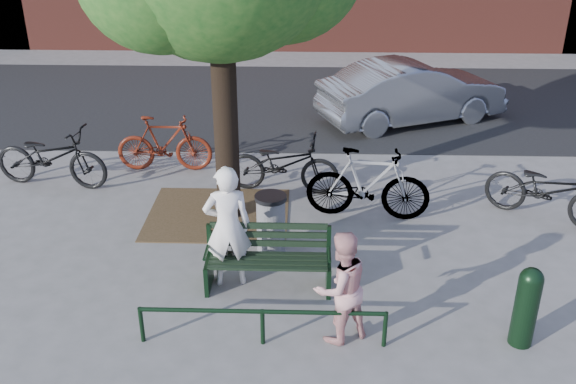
{
  "coord_description": "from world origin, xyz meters",
  "views": [
    {
      "loc": [
        0.51,
        -7.55,
        5.18
      ],
      "look_at": [
        0.24,
        1.0,
        1.03
      ],
      "focal_mm": 40.0,
      "sensor_mm": 36.0,
      "label": 1
    }
  ],
  "objects_px": {
    "bollard": "(527,304)",
    "litter_bin": "(271,224)",
    "park_bench": "(268,256)",
    "parked_car": "(412,92)",
    "bicycle_c": "(283,164)",
    "person_left": "(228,227)",
    "person_right": "(341,288)"
  },
  "relations": [
    {
      "from": "bollard",
      "to": "parked_car",
      "type": "bearing_deg",
      "value": 91.6
    },
    {
      "from": "bollard",
      "to": "person_right",
      "type": "bearing_deg",
      "value": 179.15
    },
    {
      "from": "bicycle_c",
      "to": "parked_car",
      "type": "distance_m",
      "value": 4.88
    },
    {
      "from": "person_left",
      "to": "bollard",
      "type": "relative_size",
      "value": 1.66
    },
    {
      "from": "person_left",
      "to": "park_bench",
      "type": "bearing_deg",
      "value": 162.33
    },
    {
      "from": "person_left",
      "to": "person_right",
      "type": "relative_size",
      "value": 1.21
    },
    {
      "from": "bicycle_c",
      "to": "parked_car",
      "type": "height_order",
      "value": "parked_car"
    },
    {
      "from": "park_bench",
      "to": "person_right",
      "type": "height_order",
      "value": "person_right"
    },
    {
      "from": "bollard",
      "to": "park_bench",
      "type": "bearing_deg",
      "value": 160.04
    },
    {
      "from": "person_left",
      "to": "parked_car",
      "type": "distance_m",
      "value": 7.8
    },
    {
      "from": "person_right",
      "to": "bicycle_c",
      "type": "bearing_deg",
      "value": -107.35
    },
    {
      "from": "park_bench",
      "to": "person_left",
      "type": "height_order",
      "value": "person_left"
    },
    {
      "from": "park_bench",
      "to": "bicycle_c",
      "type": "bearing_deg",
      "value": 88.5
    },
    {
      "from": "person_right",
      "to": "bicycle_c",
      "type": "xyz_separation_m",
      "value": [
        -0.87,
        4.23,
        -0.2
      ]
    },
    {
      "from": "bollard",
      "to": "litter_bin",
      "type": "xyz_separation_m",
      "value": [
        -3.22,
        2.06,
        -0.08
      ]
    },
    {
      "from": "person_left",
      "to": "person_right",
      "type": "distance_m",
      "value": 1.94
    },
    {
      "from": "person_left",
      "to": "parked_car",
      "type": "relative_size",
      "value": 0.41
    },
    {
      "from": "park_bench",
      "to": "parked_car",
      "type": "distance_m",
      "value": 7.63
    },
    {
      "from": "park_bench",
      "to": "person_right",
      "type": "bearing_deg",
      "value": -49.92
    },
    {
      "from": "bollard",
      "to": "litter_bin",
      "type": "relative_size",
      "value": 1.1
    },
    {
      "from": "person_left",
      "to": "litter_bin",
      "type": "xyz_separation_m",
      "value": [
        0.55,
        0.82,
        -0.4
      ]
    },
    {
      "from": "bicycle_c",
      "to": "parked_car",
      "type": "bearing_deg",
      "value": -29.08
    },
    {
      "from": "bicycle_c",
      "to": "bollard",
      "type": "bearing_deg",
      "value": -136.53
    },
    {
      "from": "bollard",
      "to": "person_left",
      "type": "bearing_deg",
      "value": 161.85
    },
    {
      "from": "park_bench",
      "to": "bollard",
      "type": "bearing_deg",
      "value": -19.96
    },
    {
      "from": "parked_car",
      "to": "person_right",
      "type": "bearing_deg",
      "value": 143.03
    },
    {
      "from": "park_bench",
      "to": "person_right",
      "type": "xyz_separation_m",
      "value": [
        0.95,
        -1.13,
        0.27
      ]
    },
    {
      "from": "person_left",
      "to": "parked_car",
      "type": "bearing_deg",
      "value": -127.42
    },
    {
      "from": "park_bench",
      "to": "bollard",
      "type": "height_order",
      "value": "bollard"
    },
    {
      "from": "bollard",
      "to": "bicycle_c",
      "type": "relative_size",
      "value": 0.52
    },
    {
      "from": "park_bench",
      "to": "person_left",
      "type": "relative_size",
      "value": 0.96
    },
    {
      "from": "bicycle_c",
      "to": "parked_car",
      "type": "relative_size",
      "value": 0.47
    }
  ]
}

